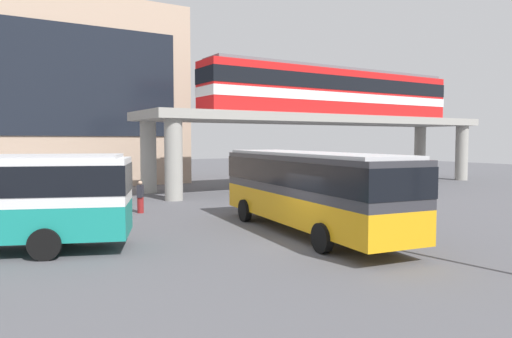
{
  "coord_description": "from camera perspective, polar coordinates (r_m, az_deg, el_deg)",
  "views": [
    {
      "loc": [
        -9.94,
        -13.14,
        3.72
      ],
      "look_at": [
        2.75,
        7.68,
        2.2
      ],
      "focal_mm": 33.21,
      "sensor_mm": 36.0,
      "label": 1
    }
  ],
  "objects": [
    {
      "name": "pedestrian_waiting_near_stop",
      "position": [
        24.71,
        -13.75,
        -3.4
      ],
      "size": [
        0.44,
        0.48,
        1.64
      ],
      "color": "maroon",
      "rests_on": "ground_plane"
    },
    {
      "name": "elevated_platform",
      "position": [
        38.55,
        8.55,
        5.14
      ],
      "size": [
        30.42,
        6.3,
        5.59
      ],
      "color": "#9E9B93",
      "rests_on": "ground_plane"
    },
    {
      "name": "bicycle_black",
      "position": [
        31.81,
        11.48,
        -2.57
      ],
      "size": [
        1.79,
        0.09,
        1.04
      ],
      "color": "black",
      "rests_on": "ground_plane"
    },
    {
      "name": "bicycle_orange",
      "position": [
        29.99,
        2.46,
        -2.87
      ],
      "size": [
        1.75,
        0.48,
        1.04
      ],
      "color": "black",
      "rests_on": "ground_plane"
    },
    {
      "name": "bicycle_green",
      "position": [
        37.2,
        15.72,
        -1.75
      ],
      "size": [
        1.79,
        0.22,
        1.04
      ],
      "color": "black",
      "rests_on": "ground_plane"
    },
    {
      "name": "train",
      "position": [
        39.24,
        9.48,
        9.13
      ],
      "size": [
        23.28,
        2.96,
        3.84
      ],
      "color": "red",
      "rests_on": "elevated_platform"
    },
    {
      "name": "ground_plane",
      "position": [
        25.45,
        -8.06,
        -4.87
      ],
      "size": [
        120.0,
        120.0,
        0.0
      ],
      "primitive_type": "plane",
      "color": "#515156"
    },
    {
      "name": "bicycle_blue",
      "position": [
        34.5,
        11.41,
        -2.1
      ],
      "size": [
        1.69,
        0.71,
        1.04
      ],
      "color": "black",
      "rests_on": "ground_plane"
    },
    {
      "name": "bicycle_brown",
      "position": [
        31.89,
        6.76,
        -2.51
      ],
      "size": [
        1.79,
        0.26,
        1.04
      ],
      "color": "black",
      "rests_on": "ground_plane"
    },
    {
      "name": "bus_main",
      "position": [
        18.8,
        6.28,
        -1.73
      ],
      "size": [
        3.96,
        11.28,
        3.22
      ],
      "color": "orange",
      "rests_on": "ground_plane"
    },
    {
      "name": "bicycle_red",
      "position": [
        39.78,
        18.57,
        -1.47
      ],
      "size": [
        1.7,
        0.69,
        1.04
      ],
      "color": "black",
      "rests_on": "ground_plane"
    }
  ]
}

